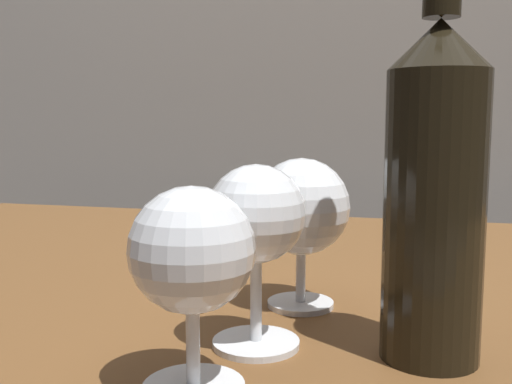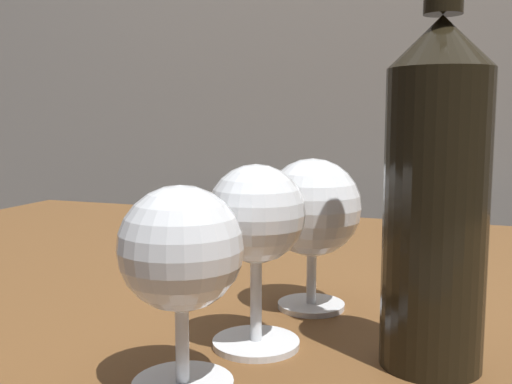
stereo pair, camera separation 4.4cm
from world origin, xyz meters
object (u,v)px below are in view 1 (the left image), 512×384
(wine_glass_rose, at_px, (301,210))
(wine_glass_amber, at_px, (192,254))
(wine_glass_chardonnay, at_px, (256,220))
(wine_bottle, at_px, (435,184))

(wine_glass_rose, bearing_deg, wine_glass_amber, -101.40)
(wine_glass_chardonnay, xyz_separation_m, wine_glass_rose, (0.02, 0.10, -0.01))
(wine_glass_amber, xyz_separation_m, wine_bottle, (0.15, 0.09, 0.04))
(wine_glass_amber, distance_m, wine_bottle, 0.18)
(wine_glass_amber, bearing_deg, wine_glass_rose, 78.60)
(wine_glass_amber, xyz_separation_m, wine_glass_rose, (0.04, 0.19, 0.00))
(wine_glass_rose, relative_size, wine_bottle, 0.43)
(wine_glass_chardonnay, bearing_deg, wine_bottle, 4.22)
(wine_glass_amber, distance_m, wine_glass_rose, 0.19)
(wine_glass_amber, relative_size, wine_bottle, 0.42)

